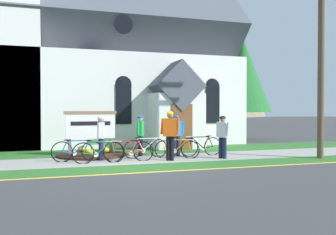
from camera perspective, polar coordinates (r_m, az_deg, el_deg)
name	(u,v)px	position (r m, az deg, el deg)	size (l,w,h in m)	color
ground	(115,153)	(15.87, -8.02, -5.45)	(140.00, 140.00, 0.00)	#3D3D3F
sidewalk_slab	(146,159)	(13.99, -3.43, -6.32)	(32.00, 2.54, 0.01)	#99968E
grass_verge	(161,167)	(12.08, -1.03, -7.52)	(32.00, 1.47, 0.01)	#2D6628
church_lawn	(130,151)	(16.63, -5.81, -5.13)	(24.00, 2.94, 0.01)	#2D6628
curb_paint_stripe	(170,171)	(11.24, 0.30, -8.17)	(28.00, 0.16, 0.01)	yellow
church_building	(101,61)	(23.00, -10.14, 8.41)	(13.78, 12.43, 13.68)	white
church_sign	(91,126)	(15.39, -11.71, -1.30)	(2.11, 0.25, 1.78)	#7F6047
flower_bed	(92,154)	(15.10, -11.52, -5.54)	(2.73, 2.73, 0.34)	#382319
bicycle_yellow	(201,146)	(14.94, 5.10, -4.37)	(1.76, 0.08, 0.82)	black
bicycle_black	(77,151)	(13.62, -13.73, -4.95)	(1.78, 0.09, 0.81)	black
bicycle_white	(129,151)	(13.37, -6.02, -5.09)	(1.76, 0.37, 0.78)	black
bicycle_red	(177,149)	(14.09, 1.36, -4.80)	(1.59, 0.63, 0.79)	black
bicycle_green	(146,148)	(14.28, -3.43, -4.68)	(1.76, 0.26, 0.82)	black
bicycle_blue	(99,152)	(13.02, -10.54, -5.21)	(1.80, 0.08, 0.83)	black
cyclist_in_red_jersey	(170,131)	(13.38, 0.32, -2.13)	(0.58, 0.54, 1.78)	black
cyclist_in_yellow_jersey	(223,134)	(14.14, 8.33, -2.47)	(0.36, 0.71, 1.61)	#191E38
cyclist_in_orange_jersey	(140,133)	(14.77, -4.22, -2.31)	(0.40, 0.57, 1.61)	black
cyclist_in_blue_jersey	(101,135)	(13.75, -10.18, -2.59)	(0.31, 0.63, 1.60)	#191E38
cyclist_in_green_jersey	(176,133)	(14.56, 1.26, -2.33)	(0.65, 0.29, 1.62)	#191E38
utility_pole	(319,34)	(15.39, 22.03, 11.74)	(3.12, 0.28, 8.43)	brown
roadside_conifer	(243,75)	(22.96, 11.37, 6.41)	(3.33, 3.33, 6.18)	#4C3823
distant_hill	(101,117)	(98.34, -10.14, 0.10)	(92.29, 50.38, 26.69)	#847A5B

